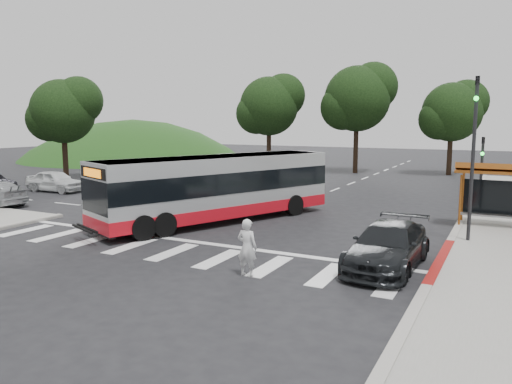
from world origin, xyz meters
The scene contains 17 objects.
ground centered at (0.00, 0.00, 0.00)m, with size 140.00×140.00×0.00m, color black.
sidewalk_east centered at (11.00, 8.00, 0.06)m, with size 4.00×40.00×0.12m, color gray.
curb_east centered at (9.00, 8.00, 0.07)m, with size 0.30×40.00×0.15m, color #9E9991.
curb_east_red centered at (9.00, -2.00, 0.08)m, with size 0.32×6.00×0.15m, color maroon.
hillside_nw centered at (-32.00, 30.00, 0.00)m, with size 44.00×44.00×10.00m, color #184114.
crosswalk_ladder centered at (0.00, -5.00, 0.01)m, with size 18.00×2.60×0.01m, color silver.
bus_shelter centered at (10.80, 5.10, 2.35)m, with size 4.20×1.60×2.86m.
traffic_signal_ne_tall centered at (9.60, 1.49, 3.88)m, with size 0.18×0.37×6.50m.
traffic_signal_ne_short centered at (9.60, 8.49, 2.48)m, with size 0.18×0.37×4.00m.
tree_north_a centered at (-1.92, 26.07, 6.92)m, with size 6.60×6.15×10.17m.
tree_north_b centered at (6.07, 28.06, 5.66)m, with size 5.72×5.33×8.43m.
tree_north_c centered at (-9.92, 24.06, 6.29)m, with size 6.16×5.74×9.30m.
tree_west_a centered at (-21.93, 10.06, 5.66)m, with size 5.72×5.33×8.43m.
transit_bus centered at (-1.50, 0.68, 1.57)m, with size 2.64×12.18×3.15m, color #A9ACAE, non-canonical shape.
pedestrian centered at (3.80, -6.23, 0.91)m, with size 0.66×0.43×1.82m, color silver.
dark_sedan centered at (7.50, -3.34, 0.74)m, with size 2.06×5.07×1.47m, color black.
west_car_white centered at (-16.73, 4.31, 0.73)m, with size 1.73×4.29×1.46m, color silver.
Camera 1 is at (10.92, -19.53, 4.81)m, focal length 35.00 mm.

